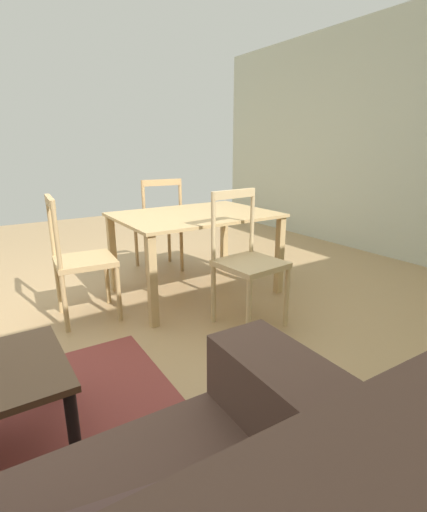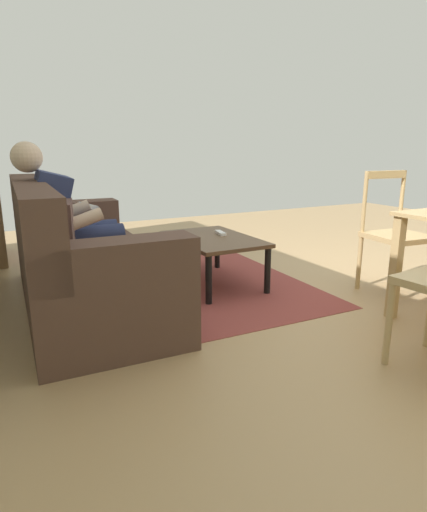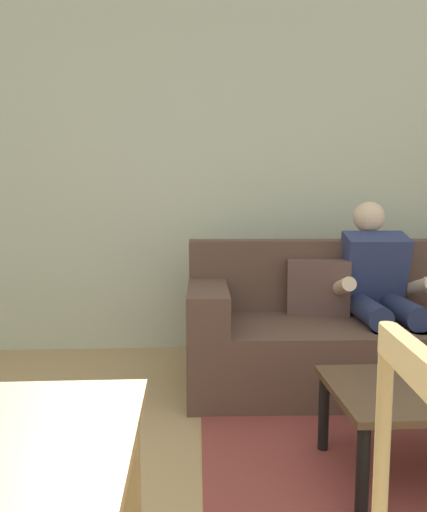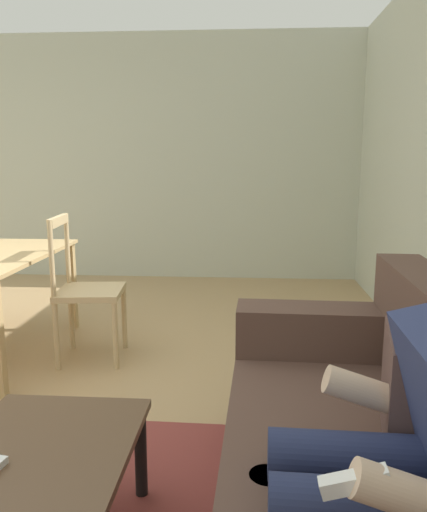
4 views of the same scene
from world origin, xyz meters
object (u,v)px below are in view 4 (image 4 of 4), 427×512
at_px(person_lounging, 411,449).
at_px(coffee_table, 32,478).
at_px(couch, 381,493).
at_px(dining_chair_near_wall, 86,291).

height_order(person_lounging, coffee_table, person_lounging).
bearing_deg(couch, dining_chair_near_wall, -140.08).
height_order(person_lounging, dining_chair_near_wall, person_lounging).
height_order(coffee_table, dining_chair_near_wall, dining_chair_near_wall).
bearing_deg(coffee_table, couch, 91.33).
bearing_deg(couch, person_lounging, 3.96).
height_order(couch, coffee_table, couch).
bearing_deg(dining_chair_near_wall, coffee_table, 12.60).
relative_size(couch, dining_chair_near_wall, 2.12).
bearing_deg(couch, coffee_table, -88.67).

